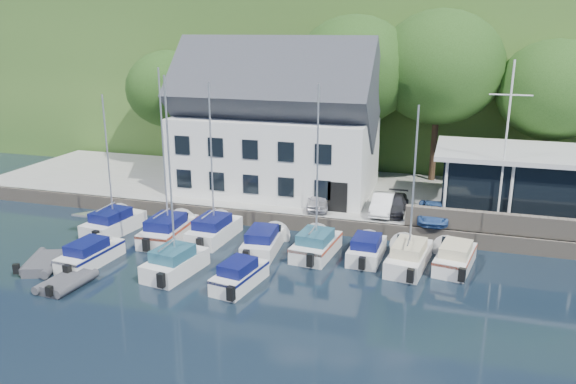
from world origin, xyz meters
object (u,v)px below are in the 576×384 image
car_blue (433,212)px  boat_r1_4 (317,178)px  car_white (383,204)px  boat_r2_0 (90,252)px  car_dgrey (395,204)px  boat_r1_2 (212,166)px  flagpole (505,146)px  harbor_building (276,131)px  boat_r2_2 (240,273)px  car_silver (320,200)px  boat_r1_3 (263,239)px  boat_r2_1 (171,189)px  boat_r1_6 (414,186)px  boat_r1_5 (367,247)px  boat_r1_1 (164,165)px  dinghy_0 (43,262)px  boat_r1_0 (108,160)px  club_pavilion (541,183)px  boat_r1_7 (455,255)px  dinghy_1 (66,281)px

car_blue → boat_r1_4: (-6.19, -5.12, 2.98)m
car_white → boat_r2_0: (-14.61, -10.66, -0.91)m
car_dgrey → boat_r1_2: bearing=-150.9°
flagpole → harbor_building: bearing=166.1°
boat_r2_2 → car_silver: bearing=91.2°
car_blue → boat_r2_0: car_blue is taller
car_dgrey → car_white: bearing=-151.4°
boat_r1_2 → car_white: bearing=31.8°
boat_r1_3 → flagpole: bearing=18.0°
harbor_building → boat_r1_2: bearing=-98.4°
boat_r1_2 → boat_r2_1: bearing=-85.3°
car_dgrey → boat_r1_6: 7.14m
boat_r1_4 → boat_r2_1: (-6.53, -4.65, 0.13)m
car_silver → car_dgrey: 4.93m
boat_r1_5 → car_dgrey: bearing=83.7°
boat_r1_3 → boat_r1_5: size_ratio=1.19×
boat_r2_0 → car_blue: bearing=34.1°
boat_r1_1 → boat_r1_5: bearing=1.2°
car_silver → boat_r2_0: 14.78m
boat_r1_3 → dinghy_0: 12.17m
flagpole → boat_r2_0: size_ratio=1.70×
boat_r1_3 → boat_r1_0: bearing=174.7°
boat_r1_3 → boat_r2_0: size_ratio=1.04×
car_white → boat_r1_3: (-6.12, -6.00, -0.92)m
car_dgrey → boat_r2_1: size_ratio=0.40×
harbor_building → flagpole: size_ratio=1.46×
flagpole → dinghy_0: size_ratio=3.12×
boat_r1_6 → boat_r2_2: 10.13m
car_silver → dinghy_0: size_ratio=1.09×
car_silver → boat_r1_5: size_ratio=0.68×
car_blue → dinghy_0: (-19.97, -11.22, -1.22)m
club_pavilion → boat_r1_2: size_ratio=1.41×
boat_r1_7 → dinghy_1: boat_r1_7 is taller
boat_r1_4 → boat_r1_5: 4.83m
harbor_building → car_silver: 6.68m
car_blue → boat_r1_0: boat_r1_0 is taller
car_white → boat_r1_5: car_white is taller
harbor_building → car_blue: size_ratio=4.16×
boat_r1_1 → dinghy_1: boat_r1_1 is taller
car_blue → boat_r1_4: bearing=-143.0°
boat_r1_0 → boat_r1_1: bearing=6.1°
boat_r2_0 → boat_r2_2: boat_r2_2 is taller
club_pavilion → boat_r1_3: size_ratio=2.18×
boat_r1_3 → boat_r2_2: boat_r2_2 is taller
boat_r1_1 → boat_r1_5: (12.19, 0.57, -4.05)m
club_pavilion → boat_r1_6: bearing=-130.1°
club_pavilion → boat_r1_1: bearing=-158.0°
car_blue → boat_r1_3: bearing=-152.9°
boat_r1_3 → boat_r1_7: bearing=-1.2°
dinghy_0 → boat_r1_2: bearing=23.3°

